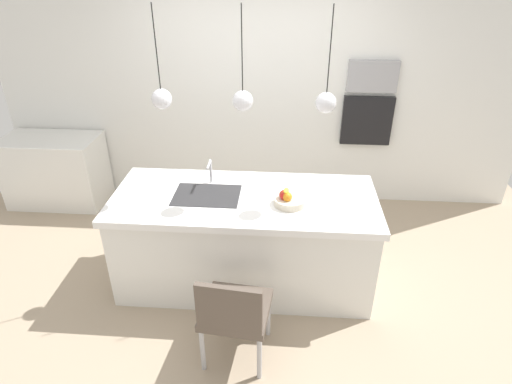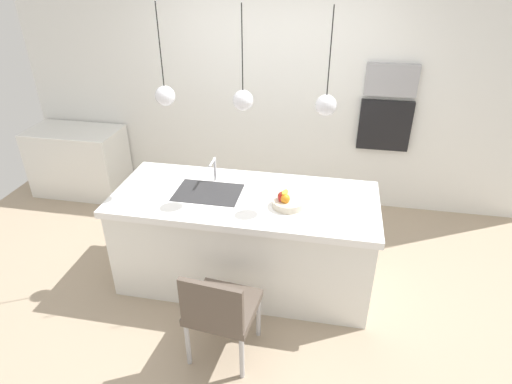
{
  "view_description": "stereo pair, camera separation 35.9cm",
  "coord_description": "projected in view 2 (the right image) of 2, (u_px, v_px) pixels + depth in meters",
  "views": [
    {
      "loc": [
        0.34,
        -3.13,
        2.69
      ],
      "look_at": [
        0.1,
        0.0,
        0.93
      ],
      "focal_mm": 30.09,
      "sensor_mm": 36.0,
      "label": 1
    },
    {
      "loc": [
        0.69,
        -3.08,
        2.69
      ],
      "look_at": [
        0.1,
        0.0,
        0.93
      ],
      "focal_mm": 30.09,
      "sensor_mm": 36.0,
      "label": 2
    }
  ],
  "objects": [
    {
      "name": "microwave",
      "position": [
        392.0,
        80.0,
        4.47
      ],
      "size": [
        0.54,
        0.08,
        0.34
      ],
      "primitive_type": "cube",
      "color": "#9E9EA3",
      "rests_on": "back_wall"
    },
    {
      "name": "fruit_bowl",
      "position": [
        287.0,
        201.0,
        3.47
      ],
      "size": [
        0.26,
        0.26,
        0.16
      ],
      "color": "beige",
      "rests_on": "kitchen_island"
    },
    {
      "name": "kitchen_island",
      "position": [
        245.0,
        238.0,
        3.85
      ],
      "size": [
        2.25,
        0.96,
        0.88
      ],
      "color": "white",
      "rests_on": "ground"
    },
    {
      "name": "sink_basin",
      "position": [
        208.0,
        193.0,
        3.69
      ],
      "size": [
        0.56,
        0.4,
        0.02
      ],
      "primitive_type": "cube",
      "color": "#2D2D30",
      "rests_on": "kitchen_island"
    },
    {
      "name": "faucet",
      "position": [
        214.0,
        167.0,
        3.8
      ],
      "size": [
        0.02,
        0.17,
        0.22
      ],
      "color": "silver",
      "rests_on": "kitchen_island"
    },
    {
      "name": "chair_near",
      "position": [
        220.0,
        309.0,
        3.05
      ],
      "size": [
        0.52,
        0.52,
        0.82
      ],
      "color": "brown",
      "rests_on": "ground"
    },
    {
      "name": "back_wall",
      "position": [
        275.0,
        93.0,
        4.85
      ],
      "size": [
        6.0,
        0.1,
        2.6
      ],
      "primitive_type": "cube",
      "color": "white",
      "rests_on": "ground"
    },
    {
      "name": "pendant_light_left",
      "position": [
        165.0,
        95.0,
        3.33
      ],
      "size": [
        0.16,
        0.16,
        0.76
      ],
      "color": "silver"
    },
    {
      "name": "pendant_light_center",
      "position": [
        243.0,
        100.0,
        3.23
      ],
      "size": [
        0.16,
        0.16,
        0.76
      ],
      "color": "silver"
    },
    {
      "name": "pendant_light_right",
      "position": [
        326.0,
        105.0,
        3.13
      ],
      "size": [
        0.16,
        0.16,
        0.76
      ],
      "color": "silver"
    },
    {
      "name": "floor",
      "position": [
        246.0,
        277.0,
        4.07
      ],
      "size": [
        6.6,
        6.6,
        0.0
      ],
      "primitive_type": "plane",
      "color": "tan",
      "rests_on": "ground"
    },
    {
      "name": "side_counter",
      "position": [
        79.0,
        161.0,
        5.36
      ],
      "size": [
        1.1,
        0.6,
        0.82
      ],
      "primitive_type": "cube",
      "color": "white",
      "rests_on": "ground"
    },
    {
      "name": "oven",
      "position": [
        385.0,
        125.0,
        4.72
      ],
      "size": [
        0.56,
        0.08,
        0.56
      ],
      "primitive_type": "cube",
      "color": "black",
      "rests_on": "back_wall"
    }
  ]
}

